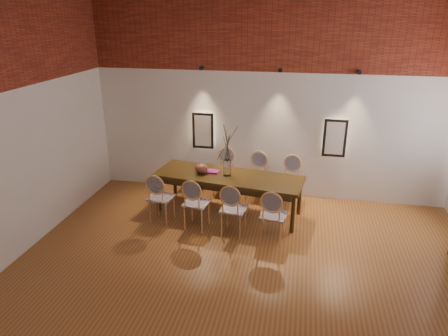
% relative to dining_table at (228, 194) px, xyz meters
% --- Properties ---
extents(floor, '(7.00, 7.00, 0.02)m').
position_rel_dining_table_xyz_m(floor, '(0.60, -2.50, -0.39)').
color(floor, brown).
rests_on(floor, ground).
extents(wall_back, '(7.00, 0.10, 4.00)m').
position_rel_dining_table_xyz_m(wall_back, '(0.60, 1.05, 1.62)').
color(wall_back, silver).
rests_on(wall_back, ground).
extents(brick_band_back, '(7.00, 0.02, 1.50)m').
position_rel_dining_table_xyz_m(brick_band_back, '(0.60, 0.98, 2.88)').
color(brick_band_back, maroon).
rests_on(brick_band_back, ground).
extents(niche_left, '(0.36, 0.06, 0.66)m').
position_rel_dining_table_xyz_m(niche_left, '(-0.70, 0.95, 0.93)').
color(niche_left, '#FFEAC6').
rests_on(niche_left, wall_back).
extents(niche_right, '(0.36, 0.06, 0.66)m').
position_rel_dining_table_xyz_m(niche_right, '(1.90, 0.95, 0.93)').
color(niche_right, '#FFEAC6').
rests_on(niche_right, wall_back).
extents(spot_fixture_left, '(0.08, 0.10, 0.08)m').
position_rel_dining_table_xyz_m(spot_fixture_left, '(-0.70, 0.92, 2.17)').
color(spot_fixture_left, black).
rests_on(spot_fixture_left, wall_back).
extents(spot_fixture_mid, '(0.08, 0.10, 0.08)m').
position_rel_dining_table_xyz_m(spot_fixture_mid, '(0.80, 0.92, 2.17)').
color(spot_fixture_mid, black).
rests_on(spot_fixture_mid, wall_back).
extents(spot_fixture_right, '(0.08, 0.10, 0.08)m').
position_rel_dining_table_xyz_m(spot_fixture_right, '(2.20, 0.92, 2.17)').
color(spot_fixture_right, black).
rests_on(spot_fixture_right, wall_back).
extents(dining_table, '(2.81, 1.23, 0.75)m').
position_rel_dining_table_xyz_m(dining_table, '(0.00, 0.00, 0.00)').
color(dining_table, '#37250B').
rests_on(dining_table, floor).
extents(chair_near_a, '(0.50, 0.50, 0.94)m').
position_rel_dining_table_xyz_m(chair_near_a, '(-1.11, -0.57, 0.09)').
color(chair_near_a, '#E8A566').
rests_on(chair_near_a, floor).
extents(chair_near_b, '(0.50, 0.50, 0.94)m').
position_rel_dining_table_xyz_m(chair_near_b, '(-0.43, -0.66, 0.09)').
color(chair_near_b, '#E8A566').
rests_on(chair_near_b, floor).
extents(chair_near_c, '(0.50, 0.50, 0.94)m').
position_rel_dining_table_xyz_m(chair_near_c, '(0.24, -0.76, 0.09)').
color(chair_near_c, '#E8A566').
rests_on(chair_near_c, floor).
extents(chair_near_d, '(0.50, 0.50, 0.94)m').
position_rel_dining_table_xyz_m(chair_near_d, '(0.91, -0.85, 0.09)').
color(chair_near_d, '#E8A566').
rests_on(chair_near_d, floor).
extents(chair_far_a, '(0.50, 0.50, 0.94)m').
position_rel_dining_table_xyz_m(chair_far_a, '(-0.91, 0.85, 0.09)').
color(chair_far_a, '#E8A566').
rests_on(chair_far_a, floor).
extents(chair_far_b, '(0.50, 0.50, 0.94)m').
position_rel_dining_table_xyz_m(chair_far_b, '(-0.24, 0.76, 0.09)').
color(chair_far_b, '#E8A566').
rests_on(chair_far_b, floor).
extents(chair_far_c, '(0.50, 0.50, 0.94)m').
position_rel_dining_table_xyz_m(chair_far_c, '(0.43, 0.66, 0.09)').
color(chair_far_c, '#E8A566').
rests_on(chair_far_c, floor).
extents(chair_far_d, '(0.50, 0.50, 0.94)m').
position_rel_dining_table_xyz_m(chair_far_d, '(1.11, 0.57, 0.09)').
color(chair_far_d, '#E8A566').
rests_on(chair_far_d, floor).
extents(vase, '(0.14, 0.14, 0.30)m').
position_rel_dining_table_xyz_m(vase, '(-0.02, 0.00, 0.53)').
color(vase, silver).
rests_on(vase, dining_table).
extents(dried_branches, '(0.50, 0.50, 0.70)m').
position_rel_dining_table_xyz_m(dried_branches, '(-0.02, 0.00, 0.98)').
color(dried_branches, '#433429').
rests_on(dried_branches, vase).
extents(bowl, '(0.24, 0.24, 0.18)m').
position_rel_dining_table_xyz_m(bowl, '(-0.51, 0.02, 0.46)').
color(bowl, brown).
rests_on(bowl, dining_table).
extents(book, '(0.28, 0.21, 0.03)m').
position_rel_dining_table_xyz_m(book, '(-0.33, 0.10, 0.39)').
color(book, '#801567').
rests_on(book, dining_table).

